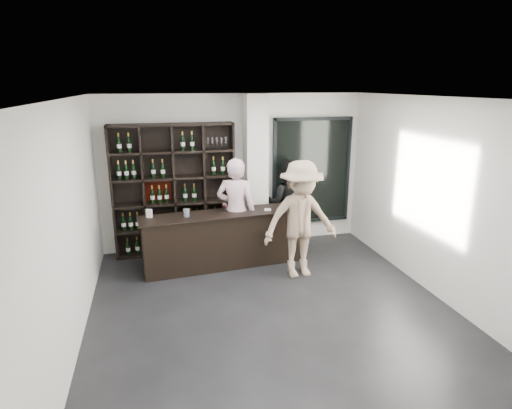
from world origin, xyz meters
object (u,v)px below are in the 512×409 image
object	(u,v)px
taster_pink	(236,211)
customer	(301,220)
taster_black	(287,204)
wine_shelf	(174,190)
tasting_counter	(226,239)

from	to	relation	value
taster_pink	customer	bearing A→B (deg)	162.13
taster_black	wine_shelf	bearing A→B (deg)	14.99
wine_shelf	taster_pink	world-z (taller)	wine_shelf
tasting_counter	customer	world-z (taller)	customer
taster_black	customer	world-z (taller)	customer
tasting_counter	taster_black	bearing A→B (deg)	22.14
taster_black	customer	bearing A→B (deg)	101.06
wine_shelf	tasting_counter	xyz separation A→B (m)	(0.80, -0.84, -0.72)
tasting_counter	customer	bearing A→B (deg)	-36.85
tasting_counter	taster_pink	size ratio (longest dim) A/B	1.55
wine_shelf	tasting_counter	size ratio (longest dim) A/B	0.83
tasting_counter	taster_black	size ratio (longest dim) A/B	1.71
wine_shelf	tasting_counter	world-z (taller)	wine_shelf
customer	taster_black	bearing A→B (deg)	78.76
wine_shelf	customer	xyz separation A→B (m)	(1.90, -1.52, -0.24)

